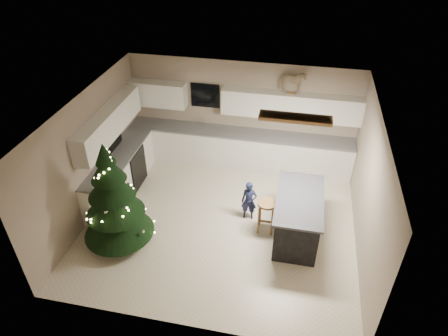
% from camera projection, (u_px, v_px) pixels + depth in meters
% --- Properties ---
extents(ground_plane, '(5.50, 5.50, 0.00)m').
position_uv_depth(ground_plane, '(221.00, 222.00, 8.42)').
color(ground_plane, '#BEB7A1').
extents(room_shell, '(5.52, 5.02, 2.61)m').
position_uv_depth(room_shell, '(221.00, 152.00, 7.42)').
color(room_shell, '#A18F7E').
rests_on(room_shell, ground_plane).
extents(cabinetry, '(5.50, 3.20, 2.00)m').
position_uv_depth(cabinetry, '(198.00, 146.00, 9.46)').
color(cabinetry, white).
rests_on(cabinetry, ground_plane).
extents(island, '(0.90, 1.70, 0.95)m').
position_uv_depth(island, '(297.00, 217.00, 7.84)').
color(island, black).
rests_on(island, ground_plane).
extents(bar_stool, '(0.38, 0.38, 0.72)m').
position_uv_depth(bar_stool, '(267.00, 209.00, 7.92)').
color(bar_stool, olive).
rests_on(bar_stool, ground_plane).
extents(christmas_tree, '(1.40, 1.36, 2.24)m').
position_uv_depth(christmas_tree, '(114.00, 204.00, 7.48)').
color(christmas_tree, '#3F2816').
rests_on(christmas_tree, ground_plane).
extents(toddler, '(0.34, 0.23, 0.89)m').
position_uv_depth(toddler, '(249.00, 201.00, 8.29)').
color(toddler, '#171D3A').
rests_on(toddler, ground_plane).
extents(rocking_horse, '(0.62, 0.30, 0.54)m').
position_uv_depth(rocking_horse, '(292.00, 82.00, 8.79)').
color(rocking_horse, olive).
rests_on(rocking_horse, cabinetry).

